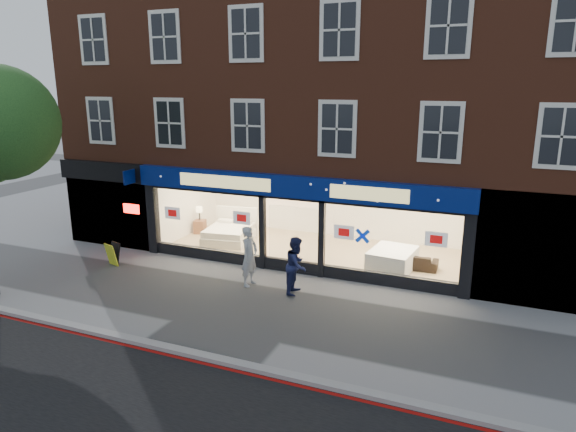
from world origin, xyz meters
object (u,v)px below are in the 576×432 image
Objects in this scene: pedestrian_blue at (297,265)px; mattress_stack at (392,259)px; display_bed at (230,233)px; a_board at (113,254)px; pedestrian_grey at (249,256)px; sofa at (412,261)px.

mattress_stack is at bearing -42.31° from pedestrian_blue.
display_bed is 4.55m from a_board.
display_bed is at bearing 173.73° from mattress_stack.
display_bed is 1.25× the size of mattress_stack.
mattress_stack is 4.85m from pedestrian_grey.
pedestrian_blue is at bearing -128.51° from mattress_stack.
pedestrian_grey is at bearing -143.47° from mattress_stack.
pedestrian_grey is (-4.48, -3.22, 0.60)m from sofa.
mattress_stack is at bearing -46.84° from pedestrian_grey.
pedestrian_blue is at bearing 18.30° from a_board.
display_bed is 6.58m from mattress_stack.
display_bed is 1.31× the size of pedestrian_blue.
pedestrian_grey reaches higher than pedestrian_blue.
sofa is 0.96× the size of pedestrian_blue.
display_bed is 1.21× the size of pedestrian_grey.
mattress_stack is 1.09× the size of sofa.
pedestrian_grey is (2.67, -3.59, 0.52)m from display_bed.
a_board is at bearing 98.81° from pedestrian_grey.
sofa is 2.11× the size of a_board.
display_bed is at bearing 45.84° from pedestrian_blue.
display_bed reaches higher than a_board.
pedestrian_grey is at bearing -61.85° from display_bed.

